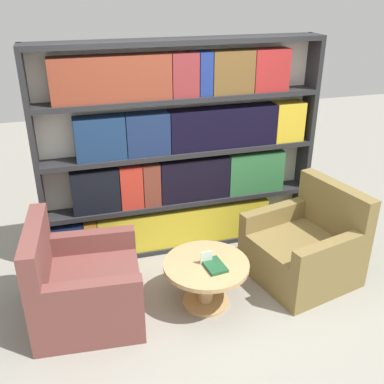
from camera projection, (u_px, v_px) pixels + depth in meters
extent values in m
plane|color=gray|center=(223.00, 324.00, 3.93)|extent=(14.00, 14.00, 0.00)
cube|color=silver|center=(178.00, 148.00, 4.74)|extent=(2.90, 0.05, 2.23)
cube|color=#262628|center=(37.00, 166.00, 4.27)|extent=(0.05, 0.30, 2.23)
cube|color=#262628|center=(305.00, 139.00, 4.99)|extent=(0.05, 0.30, 2.23)
cube|color=#262628|center=(182.00, 242.00, 5.10)|extent=(2.80, 0.30, 0.05)
cube|color=#262628|center=(182.00, 200.00, 4.87)|extent=(2.80, 0.30, 0.05)
cube|color=#262628|center=(181.00, 152.00, 4.63)|extent=(2.80, 0.30, 0.05)
cube|color=#262628|center=(181.00, 98.00, 4.39)|extent=(2.80, 0.30, 0.05)
cube|color=#262628|center=(180.00, 41.00, 4.16)|extent=(2.80, 0.30, 0.05)
cube|color=#13224F|center=(69.00, 241.00, 4.66)|extent=(0.32, 0.20, 0.42)
cube|color=orange|center=(91.00, 238.00, 4.72)|extent=(0.13, 0.20, 0.42)
cube|color=gold|center=(185.00, 225.00, 4.98)|extent=(1.91, 0.20, 0.42)
cube|color=black|center=(95.00, 190.00, 4.51)|extent=(0.47, 0.20, 0.46)
cube|color=red|center=(131.00, 186.00, 4.60)|extent=(0.23, 0.20, 0.46)
cube|color=brown|center=(151.00, 183.00, 4.65)|extent=(0.18, 0.20, 0.46)
cube|color=black|center=(194.00, 178.00, 4.77)|extent=(0.74, 0.20, 0.46)
cube|color=#30713F|center=(254.00, 171.00, 4.95)|extent=(0.63, 0.20, 0.46)
cube|color=navy|center=(100.00, 138.00, 4.30)|extent=(0.48, 0.20, 0.42)
cube|color=navy|center=(147.00, 134.00, 4.42)|extent=(0.43, 0.20, 0.42)
cube|color=black|center=(223.00, 127.00, 4.62)|extent=(1.14, 0.20, 0.42)
cube|color=gold|center=(287.00, 121.00, 4.81)|extent=(0.32, 0.20, 0.42)
cube|color=brown|center=(111.00, 79.00, 4.10)|extent=(1.10, 0.20, 0.41)
cube|color=maroon|center=(184.00, 74.00, 4.28)|extent=(0.26, 0.20, 0.41)
cube|color=navy|center=(204.00, 73.00, 4.33)|extent=(0.13, 0.20, 0.41)
cube|color=brown|center=(231.00, 72.00, 4.40)|extent=(0.42, 0.20, 0.41)
cube|color=#A62626|center=(269.00, 70.00, 4.50)|extent=(0.37, 0.20, 0.41)
cube|color=brown|center=(89.00, 295.00, 3.94)|extent=(0.98, 0.98, 0.43)
cube|color=brown|center=(36.00, 255.00, 3.67)|extent=(0.22, 0.91, 0.50)
cube|color=brown|center=(94.00, 293.00, 3.47)|extent=(0.77, 0.19, 0.19)
cube|color=brown|center=(94.00, 241.00, 4.17)|extent=(0.77, 0.19, 0.19)
cube|color=olive|center=(301.00, 258.00, 4.47)|extent=(1.08, 1.08, 0.43)
cube|color=olive|center=(335.00, 208.00, 4.44)|extent=(0.34, 0.91, 0.50)
cube|color=olive|center=(273.00, 215.00, 4.61)|extent=(0.77, 0.29, 0.19)
cube|color=olive|center=(328.00, 252.00, 4.00)|extent=(0.77, 0.29, 0.19)
cylinder|color=tan|center=(206.00, 285.00, 4.10)|extent=(0.14, 0.14, 0.40)
cylinder|color=tan|center=(206.00, 301.00, 4.18)|extent=(0.43, 0.43, 0.03)
cylinder|color=tan|center=(206.00, 265.00, 4.00)|extent=(0.77, 0.77, 0.04)
cube|color=black|center=(206.00, 263.00, 3.99)|extent=(0.07, 0.06, 0.01)
cube|color=silver|center=(206.00, 257.00, 3.97)|extent=(0.11, 0.01, 0.12)
cube|color=#1E512D|center=(214.00, 266.00, 3.94)|extent=(0.19, 0.26, 0.03)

